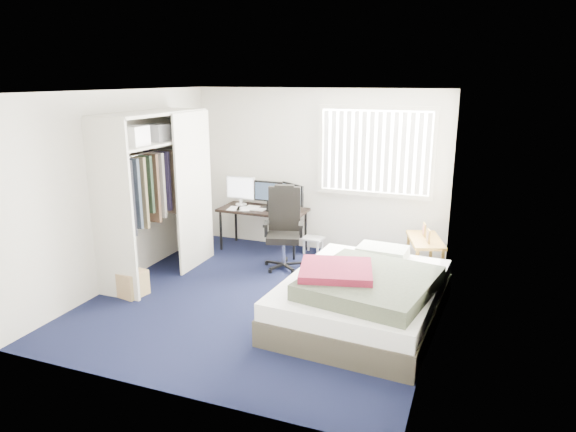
# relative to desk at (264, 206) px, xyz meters

# --- Properties ---
(ground) EXTENTS (4.20, 4.20, 0.00)m
(ground) POSITION_rel_desk_xyz_m (0.76, -1.76, -0.71)
(ground) COLOR black
(ground) RESTS_ON ground
(room_shell) EXTENTS (4.20, 4.20, 4.20)m
(room_shell) POSITION_rel_desk_xyz_m (0.76, -1.76, 0.80)
(room_shell) COLOR silver
(room_shell) RESTS_ON ground
(window_assembly) EXTENTS (1.72, 0.09, 1.32)m
(window_assembly) POSITION_rel_desk_xyz_m (1.66, 0.29, 0.89)
(window_assembly) COLOR white
(window_assembly) RESTS_ON ground
(closet) EXTENTS (0.64, 1.84, 2.22)m
(closet) POSITION_rel_desk_xyz_m (-0.92, -1.49, 0.64)
(closet) COLOR beige
(closet) RESTS_ON ground
(desk) EXTENTS (1.39, 0.65, 1.13)m
(desk) POSITION_rel_desk_xyz_m (0.00, 0.00, 0.00)
(desk) COLOR black
(desk) RESTS_ON ground
(office_chair) EXTENTS (0.69, 0.69, 1.17)m
(office_chair) POSITION_rel_desk_xyz_m (0.57, -0.60, -0.26)
(office_chair) COLOR black
(office_chair) RESTS_ON ground
(footstool) EXTENTS (0.34, 0.28, 0.26)m
(footstool) POSITION_rel_desk_xyz_m (0.79, 0.09, -0.51)
(footstool) COLOR white
(footstool) RESTS_ON ground
(nightstand) EXTENTS (0.62, 0.89, 0.73)m
(nightstand) POSITION_rel_desk_xyz_m (2.51, -0.32, -0.23)
(nightstand) COLOR brown
(nightstand) RESTS_ON ground
(bed) EXTENTS (1.79, 2.29, 0.71)m
(bed) POSITION_rel_desk_xyz_m (2.02, -1.89, -0.41)
(bed) COLOR #383328
(bed) RESTS_ON ground
(pine_box) EXTENTS (0.47, 0.39, 0.32)m
(pine_box) POSITION_rel_desk_xyz_m (-0.89, -2.23, -0.55)
(pine_box) COLOR tan
(pine_box) RESTS_ON ground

